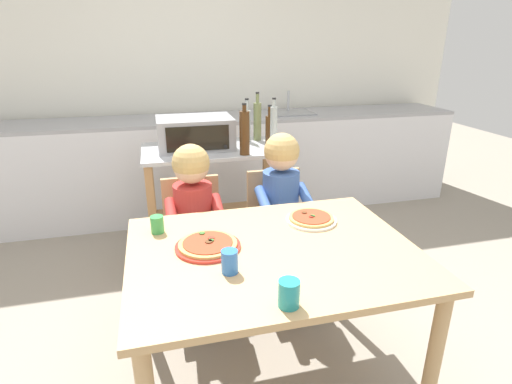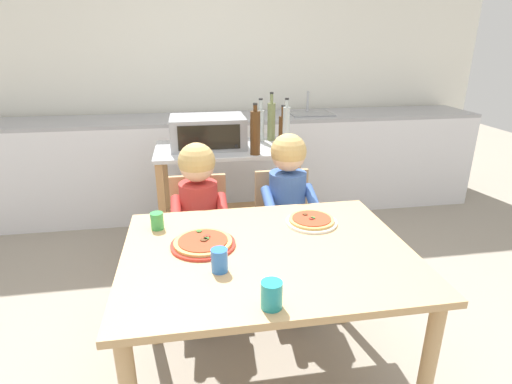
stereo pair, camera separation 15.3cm
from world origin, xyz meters
TOP-DOWN VIEW (x-y plane):
  - ground_plane at (0.00, 1.05)m, footprint 10.95×10.95m
  - back_wall_tiled at (0.00, 2.68)m, footprint 5.47×0.12m
  - kitchen_counter at (0.00, 2.27)m, footprint 4.93×0.60m
  - kitchen_island_cart at (-0.05, 1.36)m, footprint 1.01×0.57m
  - toaster_oven at (-0.17, 1.39)m, footprint 0.53×0.37m
  - bottle_brown_beer at (0.38, 1.29)m, footprint 0.05×0.05m
  - bottle_clear_vinegar at (0.32, 1.52)m, footprint 0.06×0.06m
  - bottle_tall_green_wine at (0.24, 1.50)m, footprint 0.05×0.05m
  - bottle_dark_olive_oil at (0.13, 1.14)m, footprint 0.07×0.07m
  - bottle_slim_sauce at (0.38, 1.40)m, footprint 0.06×0.06m
  - dining_table at (0.00, 0.00)m, footprint 1.22×0.94m
  - dining_chair_left at (-0.27, 0.76)m, footprint 0.36×0.36m
  - dining_chair_right at (0.26, 0.78)m, footprint 0.36×0.36m
  - child_in_red_shirt at (-0.27, 0.65)m, footprint 0.32×0.42m
  - child_in_blue_striped_shirt at (0.26, 0.66)m, footprint 0.32×0.42m
  - pizza_plate_red_rimmed at (-0.27, 0.08)m, footprint 0.28×0.28m
  - pizza_plate_white at (0.26, 0.22)m, footprint 0.25×0.25m
  - drinking_cup_blue at (-0.21, -0.14)m, footprint 0.07×0.07m
  - drinking_cup_teal at (-0.06, -0.39)m, footprint 0.07×0.07m
  - drinking_cup_green at (-0.47, 0.28)m, footprint 0.06×0.06m

SIDE VIEW (x-z plane):
  - ground_plane at x=0.00m, z-range 0.00..0.00m
  - kitchen_counter at x=0.00m, z-range -0.10..1.02m
  - dining_chair_left at x=-0.27m, z-range 0.07..0.89m
  - dining_chair_right at x=0.26m, z-range 0.07..0.89m
  - kitchen_island_cart at x=-0.05m, z-range 0.14..1.00m
  - dining_table at x=0.00m, z-range 0.27..1.03m
  - child_in_red_shirt at x=-0.27m, z-range 0.17..1.21m
  - child_in_blue_striped_shirt at x=0.26m, z-range 0.17..1.24m
  - pizza_plate_white at x=0.26m, z-range 0.75..0.78m
  - pizza_plate_red_rimmed at x=-0.27m, z-range 0.75..0.78m
  - drinking_cup_green at x=-0.47m, z-range 0.75..0.84m
  - drinking_cup_blue at x=-0.21m, z-range 0.75..0.85m
  - drinking_cup_teal at x=-0.06m, z-range 0.75..0.85m
  - toaster_oven at x=-0.17m, z-range 0.86..1.08m
  - bottle_slim_sauce at x=0.38m, z-range 0.83..1.11m
  - bottle_tall_green_wine at x=0.24m, z-range 0.83..1.15m
  - bottle_clear_vinegar at x=0.32m, z-range 0.83..1.19m
  - bottle_dark_olive_oil at x=0.13m, z-range 0.84..1.18m
  - bottle_brown_beer at x=0.38m, z-range 0.84..1.19m
  - back_wall_tiled at x=0.00m, z-range 0.00..2.70m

